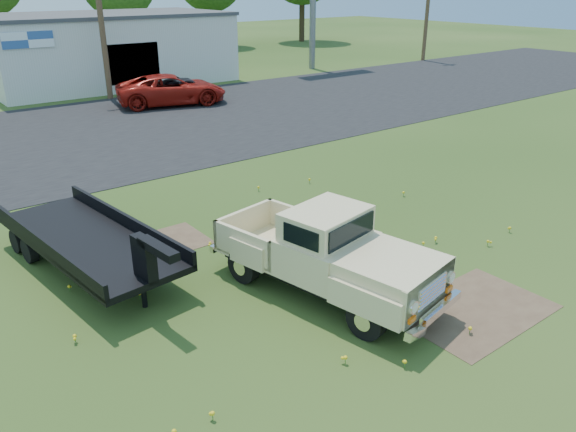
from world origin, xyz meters
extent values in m
plane|color=#254115|center=(0.00, 0.00, 0.00)|extent=(140.00, 140.00, 0.00)
cube|color=black|center=(0.00, 15.00, 0.00)|extent=(90.00, 14.00, 0.02)
cube|color=brown|center=(1.50, -3.00, 0.00)|extent=(3.00, 2.00, 0.01)
cube|color=brown|center=(-2.00, 3.50, 0.00)|extent=(2.20, 1.60, 0.01)
cube|color=silver|center=(6.00, 27.00, 2.00)|extent=(14.00, 8.00, 4.00)
cube|color=#3F3F44|center=(6.00, 27.00, 4.05)|extent=(14.20, 8.20, 0.20)
cube|color=black|center=(6.00, 23.05, 1.60)|extent=(3.00, 0.10, 2.20)
cube|color=white|center=(0.50, 22.95, 3.20)|extent=(2.50, 0.08, 0.80)
cylinder|color=slate|center=(20.00, 24.00, 4.00)|extent=(0.44, 0.44, 8.00)
cylinder|color=#4F3724|center=(4.00, 22.00, 4.50)|extent=(0.30, 0.30, 9.00)
cylinder|color=#4F3724|center=(30.00, 22.00, 4.50)|extent=(0.30, 0.30, 9.00)
cylinder|color=#342617|center=(12.00, 39.00, 1.71)|extent=(0.56, 0.56, 3.42)
cylinder|color=#342617|center=(22.00, 41.50, 1.80)|extent=(0.56, 0.56, 3.60)
cylinder|color=#342617|center=(32.00, 40.00, 2.07)|extent=(0.56, 0.56, 4.14)
imported|color=maroon|center=(5.92, 18.42, 0.76)|extent=(5.98, 3.94, 1.53)
imported|color=black|center=(6.77, 18.57, 0.66)|extent=(4.14, 2.45, 1.32)
camera|label=1|loc=(-7.10, -8.18, 5.92)|focal=35.00mm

